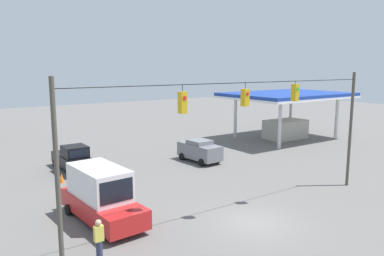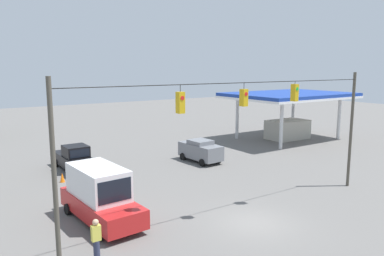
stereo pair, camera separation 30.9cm
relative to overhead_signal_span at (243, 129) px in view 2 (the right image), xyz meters
name	(u,v)px [view 2 (the right image)]	position (x,y,z in m)	size (l,w,h in m)	color
ground_plane	(254,223)	(-0.01, 1.02, -5.03)	(140.00, 140.00, 0.00)	#605E5B
overhead_signal_span	(243,129)	(0.00, 0.00, 0.00)	(20.11, 0.38, 7.97)	#4C473D
pickup_truck_black_withflow_far	(74,158)	(4.86, -14.90, -4.05)	(2.24, 5.41, 2.12)	black
sedan_grey_oncoming_far	(200,150)	(-5.28, -11.47, -4.01)	(2.29, 4.37, 1.95)	slate
box_truck_red_parked_shoulder	(100,194)	(6.71, -3.96, -3.56)	(2.85, 6.42, 2.99)	red
traffic_cone_nearest	(109,222)	(6.74, -2.62, -4.67)	(0.35, 0.35, 0.70)	orange
traffic_cone_second	(89,204)	(6.73, -5.87, -4.67)	(0.35, 0.35, 0.70)	orange
traffic_cone_third	(73,190)	(6.76, -8.87, -4.67)	(0.35, 0.35, 0.70)	orange
traffic_cone_fourth	(62,177)	(6.59, -12.13, -4.67)	(0.35, 0.35, 0.70)	orange
gas_station	(288,105)	(-19.92, -14.54, -1.09)	(13.79, 9.90, 5.39)	navy
pedestrian	(96,239)	(8.38, 0.07, -4.08)	(0.40, 0.28, 1.85)	#2D334C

